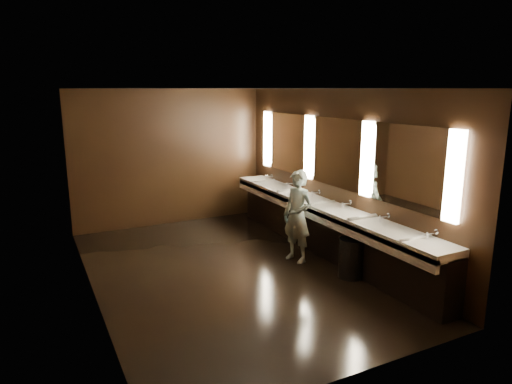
# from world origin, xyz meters

# --- Properties ---
(floor) EXTENTS (6.00, 6.00, 0.00)m
(floor) POSITION_xyz_m (0.00, 0.00, 0.00)
(floor) COLOR black
(floor) RESTS_ON ground
(ceiling) EXTENTS (4.00, 6.00, 0.02)m
(ceiling) POSITION_xyz_m (0.00, 0.00, 2.80)
(ceiling) COLOR #2D2D2B
(ceiling) RESTS_ON wall_back
(wall_back) EXTENTS (4.00, 0.02, 2.80)m
(wall_back) POSITION_xyz_m (0.00, 3.00, 1.40)
(wall_back) COLOR black
(wall_back) RESTS_ON floor
(wall_front) EXTENTS (4.00, 0.02, 2.80)m
(wall_front) POSITION_xyz_m (0.00, -3.00, 1.40)
(wall_front) COLOR black
(wall_front) RESTS_ON floor
(wall_left) EXTENTS (0.02, 6.00, 2.80)m
(wall_left) POSITION_xyz_m (-2.00, 0.00, 1.40)
(wall_left) COLOR black
(wall_left) RESTS_ON floor
(wall_right) EXTENTS (0.02, 6.00, 2.80)m
(wall_right) POSITION_xyz_m (2.00, 0.00, 1.40)
(wall_right) COLOR black
(wall_right) RESTS_ON floor
(sink_counter) EXTENTS (0.55, 5.40, 1.01)m
(sink_counter) POSITION_xyz_m (1.79, 0.00, 0.50)
(sink_counter) COLOR black
(sink_counter) RESTS_ON floor
(mirror_band) EXTENTS (0.06, 5.03, 1.15)m
(mirror_band) POSITION_xyz_m (1.98, -0.00, 1.75)
(mirror_band) COLOR #FFEEC9
(mirror_band) RESTS_ON wall_right
(person) EXTENTS (0.51, 0.64, 1.52)m
(person) POSITION_xyz_m (1.20, -0.08, 0.76)
(person) COLOR #95D2DE
(person) RESTS_ON floor
(trash_bin) EXTENTS (0.50, 0.50, 0.60)m
(trash_bin) POSITION_xyz_m (1.58, -1.03, 0.30)
(trash_bin) COLOR black
(trash_bin) RESTS_ON floor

